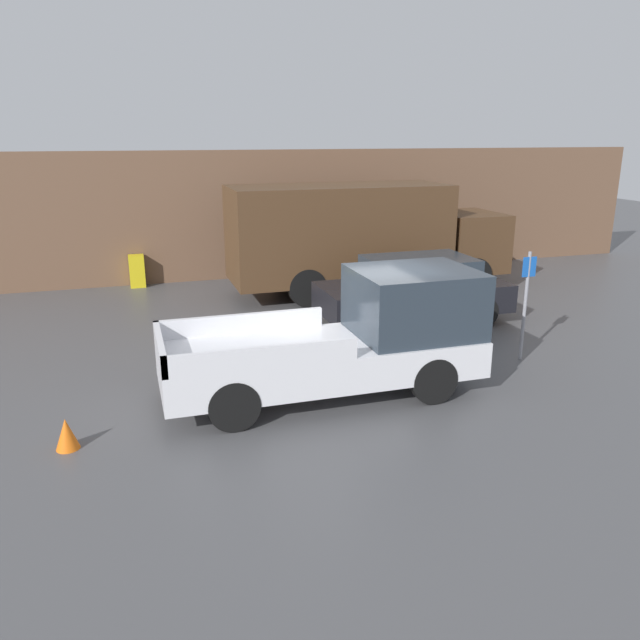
{
  "coord_description": "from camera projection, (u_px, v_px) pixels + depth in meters",
  "views": [
    {
      "loc": [
        -3.98,
        -10.48,
        4.48
      ],
      "look_at": [
        -0.58,
        0.31,
        1.08
      ],
      "focal_mm": 35.0,
      "sensor_mm": 36.0,
      "label": 1
    }
  ],
  "objects": [
    {
      "name": "traffic_cone",
      "position": [
        67.0,
        434.0,
        9.16
      ],
      "size": [
        0.34,
        0.34,
        0.48
      ],
      "color": "orange",
      "rests_on": "ground"
    },
    {
      "name": "building_wall",
      "position": [
        254.0,
        215.0,
        19.75
      ],
      "size": [
        28.0,
        0.15,
        3.99
      ],
      "color": "brown",
      "rests_on": "ground"
    },
    {
      "name": "newspaper_box",
      "position": [
        137.0,
        271.0,
        18.82
      ],
      "size": [
        0.45,
        0.4,
        0.97
      ],
      "color": "gold",
      "rests_on": "ground"
    },
    {
      "name": "ground_plane",
      "position": [
        354.0,
        376.0,
        12.0
      ],
      "size": [
        60.0,
        60.0,
        0.0
      ],
      "primitive_type": "plane",
      "color": "#4C4C4F"
    },
    {
      "name": "car",
      "position": [
        415.0,
        290.0,
        15.16
      ],
      "size": [
        4.58,
        1.97,
        1.61
      ],
      "color": "black",
      "rests_on": "ground"
    },
    {
      "name": "pickup_truck",
      "position": [
        354.0,
        338.0,
        11.0
      ],
      "size": [
        5.56,
        2.01,
        2.17
      ],
      "color": "silver",
      "rests_on": "ground"
    },
    {
      "name": "delivery_truck",
      "position": [
        360.0,
        235.0,
        17.85
      ],
      "size": [
        8.09,
        2.4,
        3.1
      ],
      "color": "#4C331E",
      "rests_on": "ground"
    },
    {
      "name": "parking_sign",
      "position": [
        526.0,
        300.0,
        12.54
      ],
      "size": [
        0.3,
        0.07,
        2.24
      ],
      "color": "gray",
      "rests_on": "ground"
    }
  ]
}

